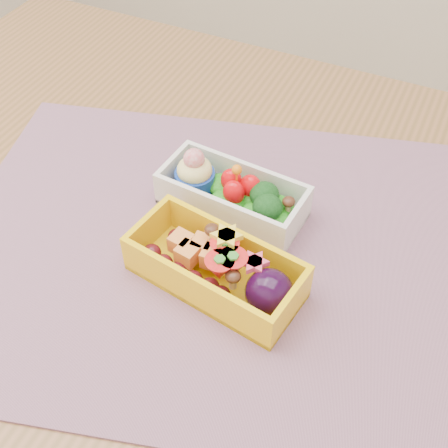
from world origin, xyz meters
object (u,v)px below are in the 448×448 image
at_px(bento_white, 232,194).
at_px(bento_yellow, 219,268).
at_px(table, 243,293).
at_px(placemat, 216,248).

relative_size(bento_white, bento_yellow, 0.91).
height_order(table, bento_white, bento_white).
height_order(bento_white, bento_yellow, bento_white).
bearing_deg(placemat, table, 45.23).
relative_size(placemat, bento_yellow, 3.10).
relative_size(placemat, bento_white, 3.42).
xyz_separation_m(placemat, bento_yellow, (0.02, -0.04, 0.03)).
distance_m(table, placemat, 0.11).
distance_m(placemat, bento_yellow, 0.06).
xyz_separation_m(bento_white, bento_yellow, (0.03, -0.11, 0.00)).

